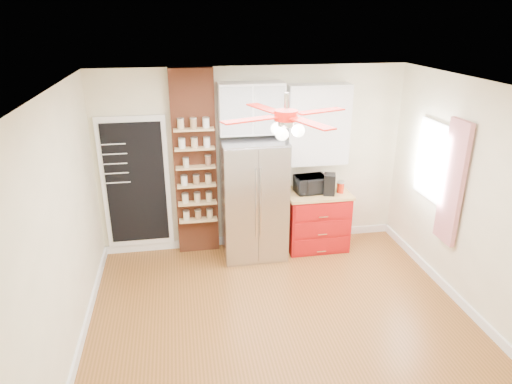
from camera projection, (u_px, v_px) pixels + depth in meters
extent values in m
plane|color=brown|center=(281.00, 319.00, 5.38)|extent=(4.50, 4.50, 0.00)
plane|color=white|center=(287.00, 88.00, 4.39)|extent=(4.50, 4.50, 0.00)
cube|color=#F4ECC4|center=(253.00, 160.00, 6.72)|extent=(4.50, 0.02, 2.70)
cube|color=#F4ECC4|center=(352.00, 336.00, 3.06)|extent=(4.50, 0.02, 2.70)
cube|color=#F4ECC4|center=(63.00, 231.00, 4.53)|extent=(0.02, 4.00, 2.70)
cube|color=#F4ECC4|center=(474.00, 201.00, 5.25)|extent=(0.02, 4.00, 2.70)
cube|color=white|center=(136.00, 183.00, 6.51)|extent=(0.95, 0.04, 1.95)
cube|color=black|center=(136.00, 184.00, 6.49)|extent=(0.82, 0.02, 1.78)
cube|color=brown|center=(195.00, 165.00, 6.51)|extent=(0.60, 0.16, 2.70)
cube|color=#AEAEB3|center=(254.00, 199.00, 6.55)|extent=(0.90, 0.70, 1.75)
cube|color=white|center=(251.00, 108.00, 6.26)|extent=(0.90, 0.35, 0.70)
cube|color=#9D0D0D|center=(316.00, 221.00, 6.91)|extent=(0.90, 0.60, 0.86)
cube|color=tan|center=(318.00, 193.00, 6.75)|extent=(0.94, 0.64, 0.04)
cube|color=white|center=(318.00, 125.00, 6.54)|extent=(0.90, 0.30, 1.15)
cube|color=white|center=(433.00, 161.00, 6.00)|extent=(0.04, 0.75, 1.05)
cube|color=red|center=(452.00, 183.00, 5.52)|extent=(0.06, 0.40, 1.55)
cylinder|color=silver|center=(286.00, 103.00, 4.45)|extent=(0.05, 0.05, 0.20)
cylinder|color=#B0140A|center=(286.00, 115.00, 4.49)|extent=(0.24, 0.24, 0.10)
sphere|color=white|center=(286.00, 131.00, 4.55)|extent=(0.13, 0.13, 0.13)
imported|color=black|center=(311.00, 184.00, 6.69)|extent=(0.49, 0.36, 0.25)
cube|color=black|center=(329.00, 184.00, 6.61)|extent=(0.21, 0.24, 0.31)
cylinder|color=red|center=(340.00, 188.00, 6.70)|extent=(0.11, 0.11, 0.15)
cylinder|color=#A71D09|center=(341.00, 186.00, 6.80)|extent=(0.13, 0.13, 0.13)
cylinder|color=beige|center=(186.00, 163.00, 6.31)|extent=(0.11, 0.11, 0.13)
cylinder|color=brown|center=(208.00, 160.00, 6.40)|extent=(0.09, 0.09, 0.14)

